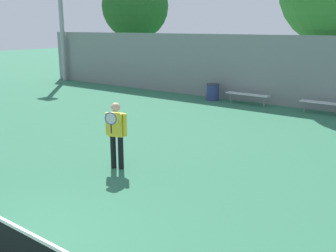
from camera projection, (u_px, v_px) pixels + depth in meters
tennis_player at (116, 131)px, 9.81m from camera, size 0.55×0.48×1.71m
bench_courtside_near at (247, 95)px, 18.14m from camera, size 2.10×0.40×0.49m
bench_courtside_far at (324, 103)px, 16.12m from camera, size 1.96×0.40×0.49m
light_pole_near_left at (60, 4)px, 25.19m from camera, size 0.90×0.60×8.47m
trash_bin at (213, 92)px, 19.16m from camera, size 0.63×0.63×0.82m
back_fence at (310, 73)px, 16.86m from camera, size 34.02×0.06×3.16m
tree_green_tall at (135, 6)px, 26.86m from camera, size 4.56×4.56×7.15m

